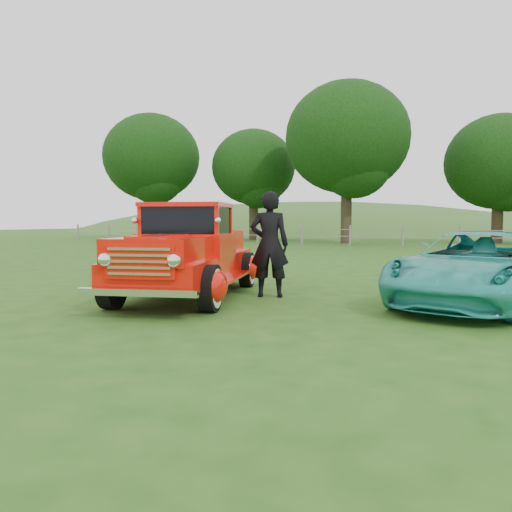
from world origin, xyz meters
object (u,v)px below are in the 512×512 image
at_px(tree_far_west, 152,158).
at_px(tree_near_east, 499,162).
at_px(tree_near_west, 347,138).
at_px(red_pickup, 188,255).
at_px(tree_mid_west, 254,168).
at_px(teal_sedan, 478,268).
at_px(man, 269,244).

xyz_separation_m(tree_far_west, tree_near_east, (25.00, 3.00, -1.24)).
bearing_deg(tree_near_west, red_pickup, -83.07).
bearing_deg(tree_near_east, tree_far_west, -173.16).
bearing_deg(tree_mid_west, tree_near_east, 3.37).
height_order(tree_far_west, tree_near_west, tree_near_west).
relative_size(red_pickup, teal_sedan, 1.15).
relative_size(red_pickup, man, 2.62).
bearing_deg(teal_sedan, man, -156.51).
height_order(tree_near_east, teal_sedan, tree_near_east).
distance_m(tree_far_west, red_pickup, 31.90).
relative_size(tree_near_west, man, 5.20).
bearing_deg(tree_mid_west, tree_far_west, -165.96).
bearing_deg(man, tree_mid_west, -82.98).
xyz_separation_m(tree_mid_west, tree_near_east, (17.00, 1.00, -0.30)).
height_order(tree_far_west, tree_near_east, tree_far_west).
bearing_deg(teal_sedan, tree_near_east, 101.66).
xyz_separation_m(tree_far_west, tree_near_west, (16.00, -1.00, 0.31)).
height_order(tree_near_east, man, tree_near_east).
relative_size(tree_mid_west, man, 4.22).
xyz_separation_m(tree_mid_west, teal_sedan, (15.96, -25.82, -4.92)).
bearing_deg(tree_far_west, tree_near_west, -3.58).
bearing_deg(red_pickup, tree_mid_west, 97.58).
relative_size(tree_mid_west, red_pickup, 1.61).
bearing_deg(tree_near_east, tree_mid_west, -176.63).
bearing_deg(tree_far_west, red_pickup, -52.92).
bearing_deg(tree_mid_west, tree_near_west, -20.56).
height_order(tree_mid_west, tree_near_west, tree_near_west).
bearing_deg(tree_near_east, red_pickup, -102.23).
distance_m(tree_far_west, tree_near_west, 16.03).
relative_size(tree_far_west, tree_near_west, 0.95).
height_order(red_pickup, teal_sedan, red_pickup).
relative_size(tree_far_west, man, 4.95).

